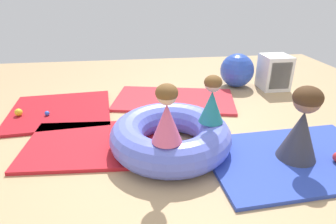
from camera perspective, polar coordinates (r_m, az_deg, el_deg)
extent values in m
plane|color=tan|center=(3.13, -1.47, -7.27)|extent=(8.00, 8.00, 0.00)
cube|color=red|center=(4.35, 1.27, 2.47)|extent=(1.94, 1.35, 0.04)
cube|color=red|center=(3.27, -13.00, -6.06)|extent=(1.70, 1.12, 0.04)
cube|color=#B21923|center=(4.24, -20.58, 0.24)|extent=(1.42, 1.36, 0.04)
cube|color=#2D47B7|center=(3.20, 23.90, -8.47)|extent=(1.81, 1.24, 0.04)
torus|color=#6070E5|center=(3.01, 0.50, -4.77)|extent=(1.27, 1.27, 0.35)
cone|color=#E5608E|center=(2.49, -0.24, -2.20)|extent=(0.35, 0.35, 0.36)
sphere|color=#DBAD89|center=(2.38, -0.25, 3.45)|extent=(0.18, 0.18, 0.18)
ellipsoid|color=brown|center=(2.37, -0.25, 3.86)|extent=(0.19, 0.19, 0.15)
cone|color=teal|center=(2.89, 8.65, 1.07)|extent=(0.26, 0.26, 0.33)
sphere|color=#DBAD89|center=(2.80, 8.96, 5.55)|extent=(0.16, 0.16, 0.16)
ellipsoid|color=brown|center=(2.80, 8.98, 5.86)|extent=(0.18, 0.18, 0.14)
cone|color=#383842|center=(3.07, 24.75, -4.19)|extent=(0.50, 0.50, 0.50)
sphere|color=#936647|center=(2.92, 25.99, 2.15)|extent=(0.25, 0.25, 0.25)
ellipsoid|color=#472D19|center=(2.92, 26.08, 2.61)|extent=(0.27, 0.27, 0.21)
sphere|color=yellow|center=(4.23, -27.59, -0.05)|extent=(0.10, 0.10, 0.10)
sphere|color=green|center=(3.53, -7.99, -2.07)|extent=(0.09, 0.09, 0.09)
sphere|color=blue|center=(4.09, -22.92, -0.24)|extent=(0.06, 0.06, 0.06)
sphere|color=blue|center=(5.04, 13.56, 8.06)|extent=(0.57, 0.57, 0.57)
cube|color=white|center=(5.13, 20.38, 7.45)|extent=(0.44, 0.44, 0.56)
cube|color=#2D2D33|center=(5.03, 20.98, 7.03)|extent=(0.34, 0.20, 0.44)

